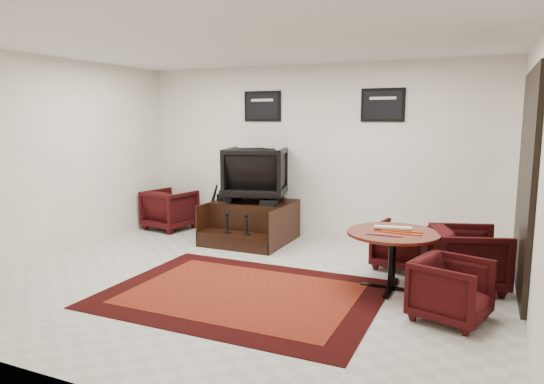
{
  "coord_description": "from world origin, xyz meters",
  "views": [
    {
      "loc": [
        2.58,
        -4.96,
        1.96
      ],
      "look_at": [
        -0.02,
        0.9,
        0.97
      ],
      "focal_mm": 32.0,
      "sensor_mm": 36.0,
      "label": 1
    }
  ],
  "objects_px": {
    "shine_podium": "(253,222)",
    "shine_chair": "(256,171)",
    "meeting_table": "(393,239)",
    "table_chair_window": "(469,255)",
    "table_chair_corner": "(451,287)",
    "table_chair_back": "(402,243)",
    "armchair_side": "(170,207)"
  },
  "relations": [
    {
      "from": "shine_chair",
      "to": "meeting_table",
      "type": "distance_m",
      "value": 2.94
    },
    {
      "from": "table_chair_window",
      "to": "table_chair_corner",
      "type": "bearing_deg",
      "value": 156.01
    },
    {
      "from": "meeting_table",
      "to": "table_chair_corner",
      "type": "height_order",
      "value": "meeting_table"
    },
    {
      "from": "meeting_table",
      "to": "table_chair_back",
      "type": "height_order",
      "value": "meeting_table"
    },
    {
      "from": "armchair_side",
      "to": "table_chair_back",
      "type": "xyz_separation_m",
      "value": [
        4.14,
        -0.66,
        -0.05
      ]
    },
    {
      "from": "table_chair_back",
      "to": "table_chair_corner",
      "type": "relative_size",
      "value": 1.0
    },
    {
      "from": "shine_podium",
      "to": "armchair_side",
      "type": "xyz_separation_m",
      "value": [
        -1.7,
        0.13,
        0.1
      ]
    },
    {
      "from": "table_chair_back",
      "to": "table_chair_window",
      "type": "distance_m",
      "value": 0.95
    },
    {
      "from": "table_chair_back",
      "to": "table_chair_window",
      "type": "bearing_deg",
      "value": 161.27
    },
    {
      "from": "armchair_side",
      "to": "table_chair_back",
      "type": "relative_size",
      "value": 1.16
    },
    {
      "from": "table_chair_corner",
      "to": "armchair_side",
      "type": "bearing_deg",
      "value": 82.33
    },
    {
      "from": "shine_podium",
      "to": "table_chair_window",
      "type": "distance_m",
      "value": 3.41
    },
    {
      "from": "shine_podium",
      "to": "armchair_side",
      "type": "relative_size",
      "value": 1.63
    },
    {
      "from": "meeting_table",
      "to": "table_chair_window",
      "type": "xyz_separation_m",
      "value": [
        0.8,
        0.41,
        -0.2
      ]
    },
    {
      "from": "shine_chair",
      "to": "armchair_side",
      "type": "xyz_separation_m",
      "value": [
        -1.7,
        -0.0,
        -0.73
      ]
    },
    {
      "from": "shine_podium",
      "to": "shine_chair",
      "type": "distance_m",
      "value": 0.83
    },
    {
      "from": "meeting_table",
      "to": "shine_chair",
      "type": "bearing_deg",
      "value": 148.18
    },
    {
      "from": "table_chair_corner",
      "to": "shine_podium",
      "type": "bearing_deg",
      "value": 73.54
    },
    {
      "from": "meeting_table",
      "to": "table_chair_back",
      "type": "relative_size",
      "value": 1.55
    },
    {
      "from": "shine_podium",
      "to": "table_chair_window",
      "type": "height_order",
      "value": "table_chair_window"
    },
    {
      "from": "shine_chair",
      "to": "table_chair_window",
      "type": "height_order",
      "value": "shine_chair"
    },
    {
      "from": "table_chair_corner",
      "to": "table_chair_back",
      "type": "bearing_deg",
      "value": 41.53
    },
    {
      "from": "armchair_side",
      "to": "table_chair_corner",
      "type": "height_order",
      "value": "armchair_side"
    },
    {
      "from": "shine_podium",
      "to": "shine_chair",
      "type": "bearing_deg",
      "value": 90.0
    },
    {
      "from": "shine_chair",
      "to": "table_chair_window",
      "type": "distance_m",
      "value": 3.53
    },
    {
      "from": "table_chair_corner",
      "to": "meeting_table",
      "type": "bearing_deg",
      "value": 63.44
    },
    {
      "from": "meeting_table",
      "to": "table_chair_back",
      "type": "distance_m",
      "value": 0.91
    },
    {
      "from": "armchair_side",
      "to": "table_chair_window",
      "type": "relative_size",
      "value": 0.99
    },
    {
      "from": "meeting_table",
      "to": "table_chair_back",
      "type": "xyz_separation_m",
      "value": [
        -0.02,
        0.87,
        -0.26
      ]
    },
    {
      "from": "armchair_side",
      "to": "meeting_table",
      "type": "distance_m",
      "value": 4.44
    },
    {
      "from": "shine_chair",
      "to": "table_chair_corner",
      "type": "relative_size",
      "value": 1.44
    },
    {
      "from": "meeting_table",
      "to": "table_chair_window",
      "type": "distance_m",
      "value": 0.92
    }
  ]
}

